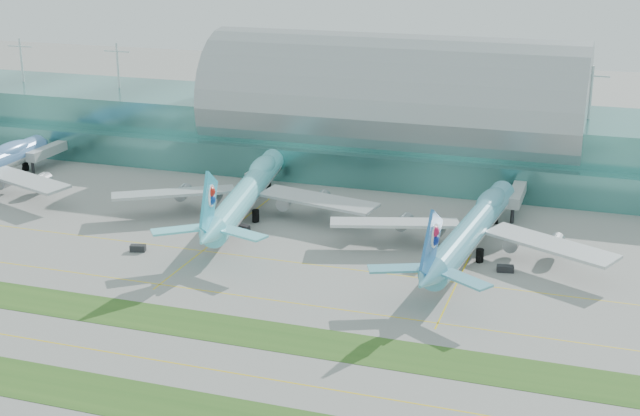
% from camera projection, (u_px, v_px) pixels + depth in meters
% --- Properties ---
extents(ground, '(700.00, 700.00, 0.00)m').
position_uv_depth(ground, '(231.00, 335.00, 174.16)').
color(ground, gray).
rests_on(ground, ground).
extents(terminal, '(340.00, 69.10, 36.00)m').
position_uv_depth(terminal, '(393.00, 125.00, 285.80)').
color(terminal, '#3D7A75').
rests_on(terminal, ground).
extents(grass_strip_near, '(420.00, 12.00, 0.08)m').
position_uv_depth(grass_strip_near, '(163.00, 405.00, 148.91)').
color(grass_strip_near, '#2D591E').
rests_on(grass_strip_near, ground).
extents(grass_strip_far, '(420.00, 12.00, 0.08)m').
position_uv_depth(grass_strip_far, '(235.00, 330.00, 175.95)').
color(grass_strip_far, '#2D591E').
rests_on(grass_strip_far, ground).
extents(taxiline_b, '(420.00, 0.35, 0.01)m').
position_uv_depth(taxiline_b, '(200.00, 367.00, 161.54)').
color(taxiline_b, yellow).
rests_on(taxiline_b, ground).
extents(taxiline_c, '(420.00, 0.35, 0.01)m').
position_uv_depth(taxiline_c, '(265.00, 299.00, 190.38)').
color(taxiline_c, yellow).
rests_on(taxiline_c, ground).
extents(taxiline_d, '(420.00, 0.35, 0.01)m').
position_uv_depth(taxiline_d, '(300.00, 263.00, 210.21)').
color(taxiline_d, yellow).
rests_on(taxiline_d, ground).
extents(airliner_b, '(72.79, 83.45, 23.04)m').
position_uv_depth(airliner_b, '(247.00, 191.00, 241.42)').
color(airliner_b, '#6FE6F5').
rests_on(airliner_b, ground).
extents(airliner_c, '(70.07, 79.86, 21.97)m').
position_uv_depth(airliner_c, '(473.00, 227.00, 214.05)').
color(airliner_c, '#5BB1C9').
rests_on(airliner_c, ground).
extents(gse_c, '(4.07, 2.77, 1.61)m').
position_uv_depth(gse_c, '(138.00, 248.00, 217.32)').
color(gse_c, black).
rests_on(gse_c, ground).
extents(gse_d, '(3.52, 2.47, 1.54)m').
position_uv_depth(gse_d, '(244.00, 228.00, 231.54)').
color(gse_d, black).
rests_on(gse_d, ground).
extents(gse_e, '(3.27, 1.94, 1.41)m').
position_uv_depth(gse_e, '(414.00, 268.00, 205.06)').
color(gse_e, '#D6BF0C').
rests_on(gse_e, ground).
extents(gse_f, '(4.15, 2.64, 1.51)m').
position_uv_depth(gse_f, '(505.00, 269.00, 204.81)').
color(gse_f, black).
rests_on(gse_f, ground).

